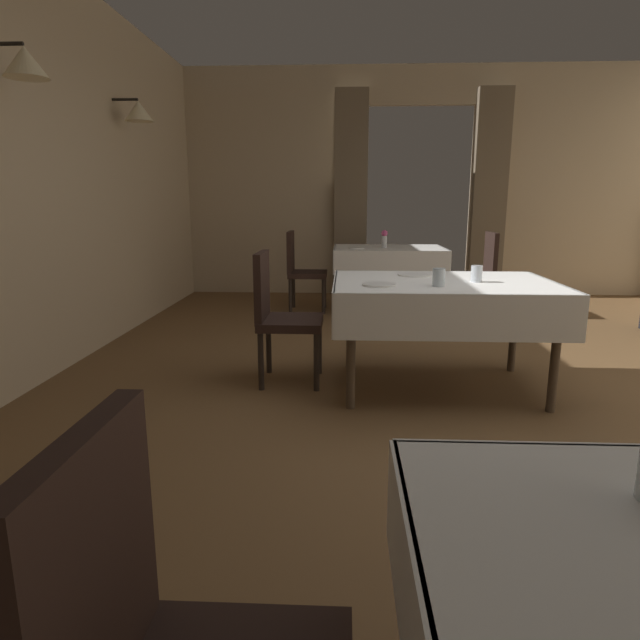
% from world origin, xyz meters
% --- Properties ---
extents(ground, '(10.08, 10.08, 0.00)m').
position_xyz_m(ground, '(0.00, 0.00, 0.00)').
color(ground, brown).
extents(wall_back, '(6.40, 0.27, 3.00)m').
position_xyz_m(wall_back, '(0.00, 4.18, 1.52)').
color(wall_back, tan).
rests_on(wall_back, ground).
extents(dining_table_mid, '(1.47, 1.05, 0.75)m').
position_xyz_m(dining_table_mid, '(-0.32, 0.23, 0.66)').
color(dining_table_mid, '#4C3D2D').
rests_on(dining_table_mid, ground).
extents(dining_table_far, '(1.27, 0.92, 0.75)m').
position_xyz_m(dining_table_far, '(-0.48, 2.90, 0.65)').
color(dining_table_far, '#4C3D2D').
rests_on(dining_table_far, ground).
extents(chair_mid_left, '(0.44, 0.44, 0.93)m').
position_xyz_m(chair_mid_left, '(-1.44, 0.32, 0.52)').
color(chair_mid_left, black).
rests_on(chair_mid_left, ground).
extents(chair_far_left, '(0.44, 0.44, 0.93)m').
position_xyz_m(chair_far_left, '(-1.50, 2.88, 0.52)').
color(chair_far_left, black).
rests_on(chair_far_left, ground).
extents(chair_far_right, '(0.45, 0.44, 0.93)m').
position_xyz_m(chair_far_right, '(0.54, 2.78, 0.52)').
color(chair_far_right, black).
rests_on(chair_far_right, ground).
extents(plate_mid_a, '(0.22, 0.22, 0.01)m').
position_xyz_m(plate_mid_a, '(-0.77, 0.01, 0.76)').
color(plate_mid_a, white).
rests_on(plate_mid_a, dining_table_mid).
extents(glass_mid_b, '(0.08, 0.08, 0.11)m').
position_xyz_m(glass_mid_b, '(-0.40, 0.00, 0.81)').
color(glass_mid_b, silver).
rests_on(glass_mid_b, dining_table_mid).
extents(plate_mid_c, '(0.24, 0.24, 0.01)m').
position_xyz_m(plate_mid_c, '(-0.49, 0.48, 0.76)').
color(plate_mid_c, white).
rests_on(plate_mid_c, dining_table_mid).
extents(glass_mid_d, '(0.07, 0.07, 0.11)m').
position_xyz_m(glass_mid_d, '(-0.12, 0.20, 0.80)').
color(glass_mid_d, silver).
rests_on(glass_mid_d, dining_table_mid).
extents(flower_vase_far, '(0.07, 0.07, 0.20)m').
position_xyz_m(flower_vase_far, '(-0.54, 2.81, 0.86)').
color(flower_vase_far, silver).
rests_on(flower_vase_far, dining_table_far).
extents(plate_far_b, '(0.19, 0.19, 0.01)m').
position_xyz_m(plate_far_b, '(-0.86, 2.72, 0.76)').
color(plate_far_b, white).
rests_on(plate_far_b, dining_table_far).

